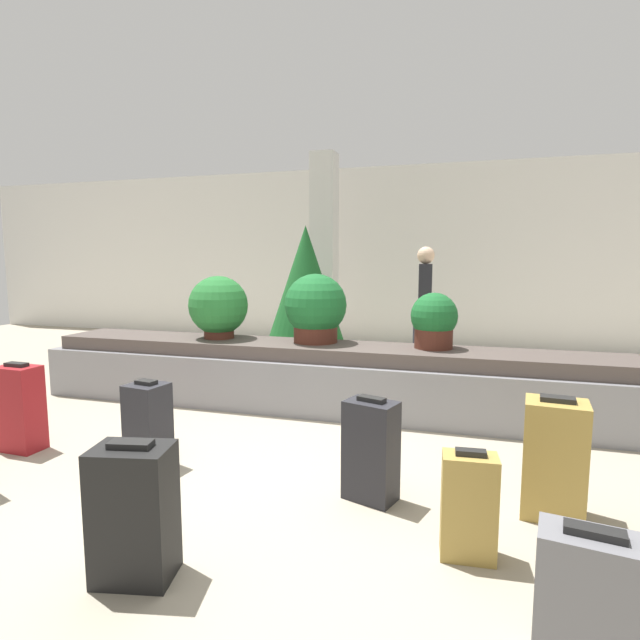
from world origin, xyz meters
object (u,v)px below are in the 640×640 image
object	(u,v)px
suitcase_1	(148,425)
decorated_tree	(306,295)
suitcase_6	(554,459)
potted_plant_2	(316,309)
suitcase_0	(589,605)
potted_plant_0	(434,321)
traveler_0	(425,296)
suitcase_4	(371,450)
pillar	(324,255)
suitcase_7	(20,408)
suitcase_2	(134,513)
potted_plant_1	(218,307)
suitcase_5	(469,506)

from	to	relation	value
suitcase_1	decorated_tree	distance (m)	3.24
suitcase_6	potted_plant_2	xyz separation A→B (m)	(-2.06, 1.82, 0.67)
suitcase_0	potted_plant_2	xyz separation A→B (m)	(-2.00, 3.05, 0.75)
suitcase_1	potted_plant_0	xyz separation A→B (m)	(1.94, 1.88, 0.63)
suitcase_1	traveler_0	world-z (taller)	traveler_0
suitcase_1	suitcase_4	xyz separation A→B (m)	(1.69, -0.03, 0.01)
traveler_0	decorated_tree	xyz separation A→B (m)	(-1.46, -0.89, 0.05)
pillar	decorated_tree	distance (m)	1.63
pillar	decorated_tree	size ratio (longest dim) A/B	1.62
suitcase_1	suitcase_4	world-z (taller)	suitcase_4
traveler_0	suitcase_7	bearing A→B (deg)	139.70
suitcase_2	potted_plant_0	distance (m)	3.32
potted_plant_1	pillar	bearing A→B (deg)	82.16
suitcase_4	traveler_0	distance (m)	4.12
suitcase_2	traveler_0	size ratio (longest dim) A/B	0.40
potted_plant_1	traveler_0	bearing A→B (deg)	46.96
suitcase_4	suitcase_5	world-z (taller)	suitcase_4
potted_plant_1	decorated_tree	distance (m)	1.43
suitcase_0	suitcase_7	bearing A→B (deg)	173.10
suitcase_0	suitcase_4	size ratio (longest dim) A/B	0.85
suitcase_7	decorated_tree	size ratio (longest dim) A/B	0.36
suitcase_1	suitcase_4	distance (m)	1.69
potted_plant_0	suitcase_2	bearing A→B (deg)	-111.42
suitcase_1	potted_plant_2	distance (m)	2.15
suitcase_2	traveler_0	bearing A→B (deg)	68.02
suitcase_0	suitcase_4	distance (m)	1.53
potted_plant_1	decorated_tree	world-z (taller)	decorated_tree
pillar	potted_plant_2	distance (m)	2.92
suitcase_7	decorated_tree	distance (m)	3.53
suitcase_2	suitcase_5	distance (m)	1.68
suitcase_6	potted_plant_2	world-z (taller)	potted_plant_2
suitcase_6	decorated_tree	xyz separation A→B (m)	(-2.58, 3.07, 0.72)
decorated_tree	potted_plant_0	bearing A→B (deg)	-35.96
suitcase_4	potted_plant_2	xyz separation A→B (m)	(-0.97, 1.93, 0.70)
suitcase_4	decorated_tree	size ratio (longest dim) A/B	0.34
pillar	traveler_0	size ratio (longest dim) A/B	1.87
suitcase_5	suitcase_0	bearing A→B (deg)	-60.90
suitcase_6	suitcase_0	bearing A→B (deg)	-86.43
suitcase_2	potted_plant_2	bearing A→B (deg)	78.54
potted_plant_1	potted_plant_2	xyz separation A→B (m)	(1.10, 0.05, 0.01)
pillar	traveler_0	bearing A→B (deg)	-21.13
suitcase_2	traveler_0	world-z (taller)	traveler_0
suitcase_0	traveler_0	size ratio (longest dim) A/B	0.34
suitcase_5	suitcase_6	world-z (taller)	suitcase_6
potted_plant_0	traveler_0	size ratio (longest dim) A/B	0.32
pillar	traveler_0	world-z (taller)	pillar
potted_plant_1	decorated_tree	bearing A→B (deg)	65.94
potted_plant_2	traveler_0	distance (m)	2.34
suitcase_7	suitcase_5	bearing A→B (deg)	-6.43
suitcase_7	suitcase_2	bearing A→B (deg)	-28.68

